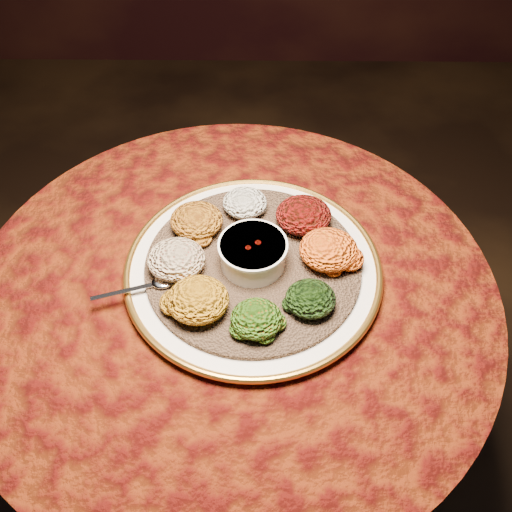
{
  "coord_description": "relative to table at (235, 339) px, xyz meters",
  "views": [
    {
      "loc": [
        0.05,
        -0.63,
        1.55
      ],
      "look_at": [
        0.04,
        0.05,
        0.76
      ],
      "focal_mm": 40.0,
      "sensor_mm": 36.0,
      "label": 1
    }
  ],
  "objects": [
    {
      "name": "table",
      "position": [
        0.0,
        0.0,
        0.0
      ],
      "size": [
        0.96,
        0.96,
        0.73
      ],
      "color": "black",
      "rests_on": "ground"
    },
    {
      "name": "platter",
      "position": [
        0.04,
        0.03,
        0.19
      ],
      "size": [
        0.49,
        0.49,
        0.02
      ],
      "rotation": [
        0.0,
        0.0,
        -0.09
      ],
      "color": "silver",
      "rests_on": "table"
    },
    {
      "name": "injera",
      "position": [
        0.04,
        0.03,
        0.2
      ],
      "size": [
        0.42,
        0.42,
        0.01
      ],
      "primitive_type": "cylinder",
      "rotation": [
        0.0,
        0.0,
        -0.08
      ],
      "color": "brown",
      "rests_on": "platter"
    },
    {
      "name": "stew_bowl",
      "position": [
        0.04,
        0.03,
        0.24
      ],
      "size": [
        0.12,
        0.12,
        0.05
      ],
      "color": "white",
      "rests_on": "injera"
    },
    {
      "name": "spoon",
      "position": [
        -0.13,
        -0.02,
        0.21
      ],
      "size": [
        0.14,
        0.06,
        0.01
      ],
      "rotation": [
        0.0,
        0.0,
        -2.84
      ],
      "color": "silver",
      "rests_on": "injera"
    },
    {
      "name": "portion_ayib",
      "position": [
        0.02,
        0.16,
        0.23
      ],
      "size": [
        0.09,
        0.08,
        0.04
      ],
      "primitive_type": "ellipsoid",
      "color": "beige",
      "rests_on": "injera"
    },
    {
      "name": "portion_kitfo",
      "position": [
        0.13,
        0.13,
        0.23
      ],
      "size": [
        0.11,
        0.1,
        0.05
      ],
      "primitive_type": "ellipsoid",
      "color": "black",
      "rests_on": "injera"
    },
    {
      "name": "portion_tikil",
      "position": [
        0.17,
        0.04,
        0.23
      ],
      "size": [
        0.11,
        0.1,
        0.05
      ],
      "primitive_type": "ellipsoid",
      "color": "#C17F10",
      "rests_on": "injera"
    },
    {
      "name": "portion_gomen",
      "position": [
        0.14,
        -0.06,
        0.23
      ],
      "size": [
        0.09,
        0.08,
        0.04
      ],
      "primitive_type": "ellipsoid",
      "color": "black",
      "rests_on": "injera"
    },
    {
      "name": "portion_mixveg",
      "position": [
        0.05,
        -0.1,
        0.23
      ],
      "size": [
        0.09,
        0.08,
        0.04
      ],
      "primitive_type": "ellipsoid",
      "color": "#953D09",
      "rests_on": "injera"
    },
    {
      "name": "portion_kik",
      "position": [
        -0.05,
        -0.07,
        0.23
      ],
      "size": [
        0.1,
        0.1,
        0.05
      ],
      "primitive_type": "ellipsoid",
      "color": "#AE730F",
      "rests_on": "injera"
    },
    {
      "name": "portion_timatim",
      "position": [
        -0.1,
        0.02,
        0.23
      ],
      "size": [
        0.1,
        0.1,
        0.05
      ],
      "primitive_type": "ellipsoid",
      "color": "#730706",
      "rests_on": "injera"
    },
    {
      "name": "portion_shiro",
      "position": [
        -0.07,
        0.11,
        0.23
      ],
      "size": [
        0.1,
        0.09,
        0.05
      ],
      "primitive_type": "ellipsoid",
      "color": "#A36113",
      "rests_on": "injera"
    }
  ]
}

